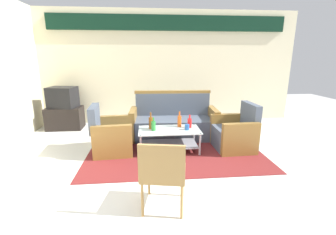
{
  "coord_description": "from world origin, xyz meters",
  "views": [
    {
      "loc": [
        -0.6,
        -3.0,
        1.69
      ],
      "look_at": [
        -0.24,
        0.9,
        0.65
      ],
      "focal_mm": 24.77,
      "sensor_mm": 36.0,
      "label": 1
    }
  ],
  "objects_px": {
    "couch": "(173,123)",
    "bottle_green": "(153,126)",
    "bottle_brown": "(151,123)",
    "television": "(63,97)",
    "bottle_red": "(190,123)",
    "armchair_left": "(112,136)",
    "wicker_chair": "(163,171)",
    "bottle_orange": "(179,121)",
    "cup": "(187,127)",
    "armchair_right": "(235,134)",
    "tv_stand": "(65,118)",
    "coffee_table": "(169,137)"
  },
  "relations": [
    {
      "from": "armchair_right",
      "to": "bottle_red",
      "type": "distance_m",
      "value": 0.87
    },
    {
      "from": "armchair_right",
      "to": "wicker_chair",
      "type": "xyz_separation_m",
      "value": [
        -1.46,
        -1.7,
        0.21
      ]
    },
    {
      "from": "bottle_brown",
      "to": "wicker_chair",
      "type": "xyz_separation_m",
      "value": [
        0.09,
        -1.77,
        -0.03
      ]
    },
    {
      "from": "coffee_table",
      "to": "bottle_red",
      "type": "bearing_deg",
      "value": 12.82
    },
    {
      "from": "couch",
      "to": "armchair_left",
      "type": "height_order",
      "value": "couch"
    },
    {
      "from": "bottle_brown",
      "to": "television",
      "type": "distance_m",
      "value": 2.54
    },
    {
      "from": "wicker_chair",
      "to": "couch",
      "type": "bearing_deg",
      "value": 91.07
    },
    {
      "from": "tv_stand",
      "to": "television",
      "type": "distance_m",
      "value": 0.5
    },
    {
      "from": "armchair_right",
      "to": "television",
      "type": "distance_m",
      "value": 3.94
    },
    {
      "from": "bottle_orange",
      "to": "wicker_chair",
      "type": "distance_m",
      "value": 1.92
    },
    {
      "from": "cup",
      "to": "tv_stand",
      "type": "relative_size",
      "value": 0.12
    },
    {
      "from": "couch",
      "to": "bottle_red",
      "type": "relative_size",
      "value": 7.57
    },
    {
      "from": "bottle_orange",
      "to": "cup",
      "type": "xyz_separation_m",
      "value": [
        0.11,
        -0.21,
        -0.06
      ]
    },
    {
      "from": "bottle_green",
      "to": "wicker_chair",
      "type": "xyz_separation_m",
      "value": [
        0.05,
        -1.67,
        -0.0
      ]
    },
    {
      "from": "bottle_orange",
      "to": "tv_stand",
      "type": "relative_size",
      "value": 0.36
    },
    {
      "from": "bottle_orange",
      "to": "cup",
      "type": "bearing_deg",
      "value": -62.22
    },
    {
      "from": "armchair_right",
      "to": "bottle_red",
      "type": "xyz_separation_m",
      "value": [
        -0.84,
        0.08,
        0.21
      ]
    },
    {
      "from": "cup",
      "to": "bottle_orange",
      "type": "bearing_deg",
      "value": 117.78
    },
    {
      "from": "couch",
      "to": "armchair_left",
      "type": "xyz_separation_m",
      "value": [
        -1.2,
        -0.67,
        -0.03
      ]
    },
    {
      "from": "tv_stand",
      "to": "bottle_brown",
      "type": "bearing_deg",
      "value": -36.93
    },
    {
      "from": "bottle_brown",
      "to": "television",
      "type": "relative_size",
      "value": 0.45
    },
    {
      "from": "couch",
      "to": "tv_stand",
      "type": "xyz_separation_m",
      "value": [
        -2.51,
        0.85,
        -0.06
      ]
    },
    {
      "from": "bottle_brown",
      "to": "television",
      "type": "height_order",
      "value": "television"
    },
    {
      "from": "couch",
      "to": "wicker_chair",
      "type": "xyz_separation_m",
      "value": [
        -0.4,
        -2.44,
        0.18
      ]
    },
    {
      "from": "armchair_left",
      "to": "tv_stand",
      "type": "xyz_separation_m",
      "value": [
        -1.31,
        1.53,
        -0.03
      ]
    },
    {
      "from": "wicker_chair",
      "to": "armchair_left",
      "type": "bearing_deg",
      "value": 124.84
    },
    {
      "from": "armchair_left",
      "to": "bottle_orange",
      "type": "distance_m",
      "value": 1.27
    },
    {
      "from": "armchair_left",
      "to": "wicker_chair",
      "type": "height_order",
      "value": "armchair_left"
    },
    {
      "from": "bottle_orange",
      "to": "armchair_left",
      "type": "bearing_deg",
      "value": -175.23
    },
    {
      "from": "cup",
      "to": "wicker_chair",
      "type": "xyz_separation_m",
      "value": [
        -0.55,
        -1.65,
        0.03
      ]
    },
    {
      "from": "bottle_green",
      "to": "television",
      "type": "bearing_deg",
      "value": 141.81
    },
    {
      "from": "bottle_brown",
      "to": "cup",
      "type": "xyz_separation_m",
      "value": [
        0.64,
        -0.12,
        -0.07
      ]
    },
    {
      "from": "cup",
      "to": "tv_stand",
      "type": "bearing_deg",
      "value": 148.4
    },
    {
      "from": "armchair_left",
      "to": "cup",
      "type": "relative_size",
      "value": 8.5
    },
    {
      "from": "bottle_red",
      "to": "wicker_chair",
      "type": "relative_size",
      "value": 0.29
    },
    {
      "from": "bottle_red",
      "to": "wicker_chair",
      "type": "distance_m",
      "value": 1.89
    },
    {
      "from": "armchair_left",
      "to": "bottle_green",
      "type": "xyz_separation_m",
      "value": [
        0.76,
        -0.09,
        0.21
      ]
    },
    {
      "from": "armchair_right",
      "to": "coffee_table",
      "type": "bearing_deg",
      "value": 88.15
    },
    {
      "from": "armchair_left",
      "to": "tv_stand",
      "type": "relative_size",
      "value": 1.06
    },
    {
      "from": "armchair_right",
      "to": "bottle_green",
      "type": "relative_size",
      "value": 3.63
    },
    {
      "from": "armchair_left",
      "to": "television",
      "type": "height_order",
      "value": "television"
    },
    {
      "from": "armchair_left",
      "to": "bottle_orange",
      "type": "xyz_separation_m",
      "value": [
        1.24,
        0.1,
        0.23
      ]
    },
    {
      "from": "armchair_right",
      "to": "cup",
      "type": "height_order",
      "value": "armchair_right"
    },
    {
      "from": "bottle_orange",
      "to": "bottle_red",
      "type": "relative_size",
      "value": 1.19
    },
    {
      "from": "bottle_brown",
      "to": "bottle_green",
      "type": "xyz_separation_m",
      "value": [
        0.04,
        -0.1,
        -0.03
      ]
    },
    {
      "from": "couch",
      "to": "bottle_green",
      "type": "height_order",
      "value": "couch"
    },
    {
      "from": "armchair_left",
      "to": "television",
      "type": "xyz_separation_m",
      "value": [
        -1.31,
        1.53,
        0.47
      ]
    },
    {
      "from": "tv_stand",
      "to": "wicker_chair",
      "type": "distance_m",
      "value": 3.92
    },
    {
      "from": "bottle_brown",
      "to": "television",
      "type": "xyz_separation_m",
      "value": [
        -2.02,
        1.52,
        0.23
      ]
    },
    {
      "from": "bottle_green",
      "to": "bottle_red",
      "type": "bearing_deg",
      "value": 9.38
    }
  ]
}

